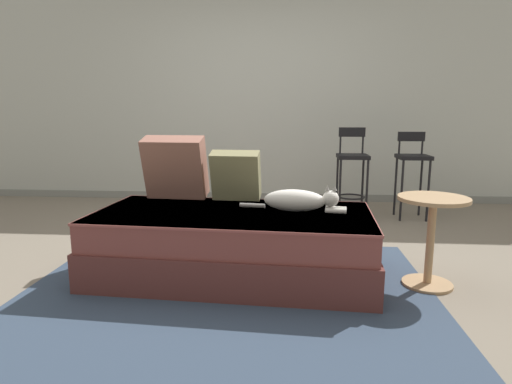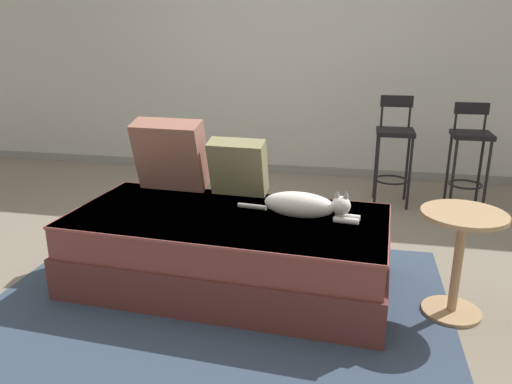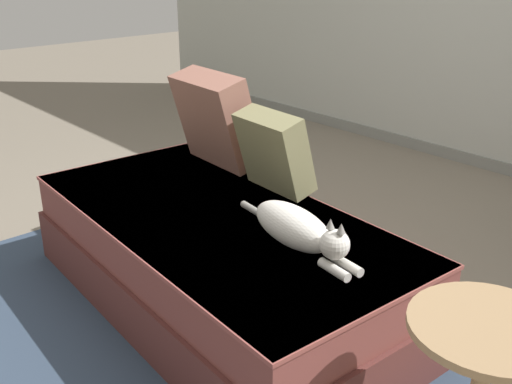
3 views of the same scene
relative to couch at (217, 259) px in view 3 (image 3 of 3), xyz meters
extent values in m
plane|color=slate|center=(0.00, 0.40, -0.23)|extent=(16.00, 16.00, 0.00)
cube|color=gray|center=(0.00, 2.60, -0.19)|extent=(8.00, 0.02, 0.09)
cube|color=#334256|center=(0.00, -0.30, -0.23)|extent=(2.59, 2.03, 0.01)
cube|color=brown|center=(0.00, 0.00, -0.10)|extent=(1.95, 1.05, 0.26)
cube|color=brown|center=(0.00, 0.00, 0.12)|extent=(1.91, 1.01, 0.20)
cube|color=brown|center=(0.00, 0.00, 0.22)|extent=(1.92, 1.02, 0.02)
cube|color=#936051|center=(-0.50, 0.40, 0.47)|extent=(0.48, 0.31, 0.49)
cube|color=#847F56|center=(-0.02, 0.37, 0.42)|extent=(0.38, 0.25, 0.39)
ellipsoid|color=white|center=(0.42, 0.05, 0.30)|extent=(0.44, 0.22, 0.15)
sphere|color=white|center=(0.66, 0.02, 0.32)|extent=(0.11, 0.11, 0.11)
cone|color=gray|center=(0.63, 0.02, 0.39)|extent=(0.03, 0.03, 0.04)
cone|color=gray|center=(0.68, 0.02, 0.39)|extent=(0.03, 0.03, 0.04)
cylinder|color=white|center=(0.69, -0.01, 0.25)|extent=(0.14, 0.05, 0.04)
cylinder|color=white|center=(0.70, 0.05, 0.25)|extent=(0.14, 0.05, 0.04)
cylinder|color=gray|center=(0.12, 0.12, 0.24)|extent=(0.18, 0.05, 0.03)
cylinder|color=tan|center=(1.29, -0.08, 0.35)|extent=(0.44, 0.44, 0.02)
camera|label=1|loc=(0.38, -2.81, 0.89)|focal=30.00mm
camera|label=2|loc=(0.72, -2.68, 1.26)|focal=35.00mm
camera|label=3|loc=(1.88, -1.44, 1.30)|focal=42.00mm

